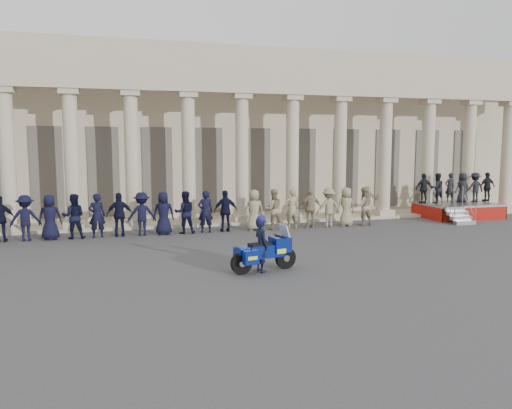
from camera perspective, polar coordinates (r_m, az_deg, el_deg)
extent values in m
plane|color=#3C3C3E|center=(16.71, 0.79, -6.45)|extent=(90.00, 90.00, 0.00)
cube|color=tan|center=(30.96, -7.18, 7.91)|extent=(40.00, 10.00, 9.00)
cube|color=tan|center=(25.11, -4.92, -1.88)|extent=(40.00, 2.60, 0.15)
cube|color=tan|center=(24.24, -4.72, 13.74)|extent=(35.80, 1.00, 1.00)
cube|color=tan|center=(24.40, -4.75, 16.30)|extent=(35.80, 1.00, 1.20)
cube|color=tan|center=(24.27, -26.17, -2.30)|extent=(0.90, 0.90, 0.30)
cylinder|color=tan|center=(24.03, -26.53, 4.67)|extent=(0.64, 0.64, 5.60)
cube|color=tan|center=(24.14, -26.90, 11.61)|extent=(0.85, 0.85, 0.24)
cube|color=tan|center=(23.93, -20.04, -2.14)|extent=(0.90, 0.90, 0.30)
cylinder|color=tan|center=(23.68, -20.32, 4.93)|extent=(0.64, 0.64, 5.60)
cube|color=tan|center=(23.79, -20.61, 11.98)|extent=(0.85, 0.85, 0.24)
cube|color=tan|center=(23.87, -13.80, -1.95)|extent=(0.90, 0.90, 0.30)
cylinder|color=tan|center=(23.62, -14.00, 5.14)|extent=(0.64, 0.64, 5.60)
cube|color=tan|center=(23.73, -14.20, 12.21)|extent=(0.85, 0.85, 0.24)
cube|color=tan|center=(24.09, -7.61, -1.74)|extent=(0.90, 0.90, 0.30)
cylinder|color=tan|center=(23.84, -7.72, 5.29)|extent=(0.64, 0.64, 5.60)
cube|color=tan|center=(23.95, -7.83, 12.29)|extent=(0.85, 0.85, 0.24)
cube|color=tan|center=(24.58, -1.60, -1.51)|extent=(0.90, 0.90, 0.30)
cylinder|color=tan|center=(24.34, -1.62, 5.38)|extent=(0.64, 0.64, 5.60)
cube|color=tan|center=(24.45, -1.65, 12.23)|extent=(0.85, 0.85, 0.24)
cube|color=tan|center=(25.33, 4.11, -1.29)|extent=(0.90, 0.90, 0.30)
cylinder|color=tan|center=(25.10, 4.17, 5.40)|extent=(0.64, 0.64, 5.60)
cube|color=tan|center=(25.21, 4.23, 12.05)|extent=(0.85, 0.85, 0.24)
cube|color=tan|center=(26.32, 9.45, -1.06)|extent=(0.90, 0.90, 0.30)
cylinder|color=tan|center=(26.10, 9.57, 5.37)|extent=(0.64, 0.64, 5.60)
cube|color=tan|center=(26.20, 9.69, 11.77)|extent=(0.85, 0.85, 0.24)
cube|color=tan|center=(27.52, 14.35, -0.84)|extent=(0.90, 0.90, 0.30)
cylinder|color=tan|center=(27.31, 14.53, 5.30)|extent=(0.64, 0.64, 5.60)
cube|color=tan|center=(27.41, 14.71, 11.42)|extent=(0.85, 0.85, 0.24)
cube|color=tan|center=(28.91, 18.82, -0.64)|extent=(0.90, 0.90, 0.30)
cylinder|color=tan|center=(28.70, 19.04, 5.21)|extent=(0.64, 0.64, 5.60)
cube|color=tan|center=(28.80, 19.26, 11.02)|extent=(0.85, 0.85, 0.24)
cube|color=tan|center=(30.45, 22.85, -0.46)|extent=(0.90, 0.90, 0.30)
cylinder|color=tan|center=(30.26, 23.11, 5.09)|extent=(0.64, 0.64, 5.60)
cube|color=tan|center=(30.35, 23.36, 10.61)|extent=(0.85, 0.85, 0.24)
cube|color=tan|center=(32.13, 26.48, -0.29)|extent=(0.90, 0.90, 0.30)
cylinder|color=tan|center=(31.95, 26.76, 4.97)|extent=(0.64, 0.64, 5.60)
cube|color=tan|center=(32.03, 27.03, 10.19)|extent=(0.85, 0.85, 0.24)
cube|color=black|center=(25.84, -22.79, 3.38)|extent=(1.30, 0.12, 4.20)
cube|color=black|center=(25.66, -17.01, 3.59)|extent=(1.30, 0.12, 4.20)
cube|color=black|center=(25.73, -11.20, 3.76)|extent=(1.30, 0.12, 4.20)
cube|color=black|center=(26.06, -5.48, 3.89)|extent=(1.30, 0.12, 4.20)
cube|color=black|center=(26.65, 0.04, 3.98)|extent=(1.30, 0.12, 4.20)
cube|color=black|center=(27.47, 5.28, 4.03)|extent=(1.30, 0.12, 4.20)
cube|color=black|center=(28.50, 10.18, 4.05)|extent=(1.30, 0.12, 4.20)
cube|color=black|center=(29.73, 14.70, 4.04)|extent=(1.30, 0.12, 4.20)
cube|color=black|center=(31.12, 18.85, 4.01)|extent=(1.30, 0.12, 4.20)
cube|color=black|center=(32.67, 22.61, 3.96)|extent=(1.30, 0.12, 4.20)
imported|color=black|center=(22.22, -27.17, -1.48)|extent=(1.09, 0.45, 1.86)
imported|color=black|center=(22.06, -24.85, -1.42)|extent=(1.20, 0.69, 1.86)
imported|color=black|center=(21.93, -22.49, -1.35)|extent=(0.91, 0.59, 1.86)
imported|color=black|center=(21.84, -20.11, -1.28)|extent=(0.90, 0.70, 1.86)
imported|color=black|center=(21.79, -17.72, -1.21)|extent=(0.68, 0.44, 1.86)
imported|color=black|center=(21.77, -15.31, -1.13)|extent=(1.09, 0.45, 1.86)
imported|color=black|center=(21.80, -12.91, -1.06)|extent=(1.20, 0.69, 1.86)
imported|color=black|center=(21.86, -10.52, -0.98)|extent=(0.91, 0.59, 1.86)
imported|color=black|center=(21.96, -8.15, -0.90)|extent=(0.90, 0.70, 1.86)
imported|color=black|center=(22.09, -5.80, -0.82)|extent=(0.68, 0.44, 1.86)
imported|color=black|center=(22.27, -3.48, -0.74)|extent=(1.09, 0.45, 1.86)
imported|color=gray|center=(22.58, -0.22, -0.63)|extent=(0.91, 0.59, 1.86)
imported|color=gray|center=(22.84, 1.98, -0.55)|extent=(0.90, 0.70, 1.86)
imported|color=gray|center=(23.13, 4.14, -0.47)|extent=(0.68, 0.44, 1.86)
imported|color=gray|center=(23.45, 6.24, -0.39)|extent=(1.09, 0.45, 1.86)
imported|color=gray|center=(23.81, 8.28, -0.32)|extent=(1.20, 0.69, 1.86)
imported|color=gray|center=(24.19, 10.26, -0.25)|extent=(0.91, 0.59, 1.86)
imported|color=gray|center=(24.61, 12.17, -0.18)|extent=(0.90, 0.70, 1.86)
cube|color=gray|center=(28.87, 22.08, 0.09)|extent=(3.89, 2.78, 0.10)
cube|color=#9B140C|center=(27.85, 23.77, -1.03)|extent=(3.89, 0.04, 0.69)
cube|color=#9B140C|center=(27.78, 18.90, -0.84)|extent=(0.04, 2.78, 0.69)
cube|color=#9B140C|center=(30.13, 24.94, -0.54)|extent=(0.04, 2.78, 0.69)
cube|color=gray|center=(26.34, 22.75, -1.93)|extent=(1.10, 0.28, 0.20)
cube|color=gray|center=(26.53, 22.39, -1.43)|extent=(1.10, 0.28, 0.20)
cube|color=gray|center=(26.72, 22.04, -0.93)|extent=(1.10, 0.28, 0.20)
cube|color=gray|center=(26.92, 21.69, -0.44)|extent=(1.10, 0.28, 0.20)
cylinder|color=gray|center=(29.88, 20.56, 1.42)|extent=(3.89, 0.04, 0.04)
imported|color=black|center=(27.77, 18.64, 1.75)|extent=(0.94, 0.39, 1.60)
imported|color=black|center=(28.23, 19.98, 1.77)|extent=(0.78, 0.61, 1.60)
imported|color=black|center=(28.71, 21.28, 1.79)|extent=(0.58, 0.38, 1.60)
imported|color=black|center=(29.19, 22.53, 1.81)|extent=(0.78, 0.51, 1.60)
imported|color=black|center=(29.70, 23.75, 1.83)|extent=(1.03, 0.59, 1.60)
imported|color=black|center=(30.21, 24.92, 1.85)|extent=(0.94, 0.39, 1.60)
cylinder|color=black|center=(15.63, 3.40, -6.12)|extent=(0.69, 0.28, 0.67)
cylinder|color=black|center=(14.92, -1.66, -6.72)|extent=(0.69, 0.28, 0.67)
cube|color=navy|center=(15.22, 1.10, -5.32)|extent=(1.23, 0.66, 0.39)
cube|color=navy|center=(15.43, 2.76, -4.54)|extent=(0.65, 0.63, 0.46)
cube|color=silver|center=(15.48, 2.76, -5.39)|extent=(0.28, 0.34, 0.12)
cube|color=#B2BFCC|center=(15.46, 3.33, -3.23)|extent=(0.30, 0.50, 0.54)
cube|color=black|center=(15.09, 0.42, -4.64)|extent=(0.72, 0.47, 0.10)
cube|color=navy|center=(14.86, -1.49, -5.29)|extent=(0.42, 0.41, 0.22)
cube|color=navy|center=(14.65, -0.57, -6.07)|extent=(0.49, 0.31, 0.41)
cube|color=#C5F20C|center=(14.65, -0.57, -6.07)|extent=(0.35, 0.30, 0.10)
cube|color=navy|center=(15.22, -1.68, -5.59)|extent=(0.49, 0.31, 0.41)
cube|color=#C5F20C|center=(15.22, -1.68, -5.59)|extent=(0.35, 0.30, 0.10)
cylinder|color=silver|center=(15.27, -1.03, -6.53)|extent=(0.62, 0.22, 0.10)
cylinder|color=black|center=(15.39, 2.77, -3.65)|extent=(0.18, 0.70, 0.04)
imported|color=black|center=(15.11, 0.59, -4.64)|extent=(0.51, 0.67, 1.66)
sphere|color=navy|center=(14.98, 0.60, -1.71)|extent=(0.28, 0.28, 0.28)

